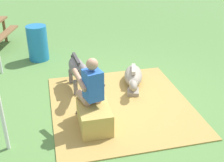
# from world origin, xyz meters

# --- Properties ---
(ground_plane) EXTENTS (24.00, 24.00, 0.00)m
(ground_plane) POSITION_xyz_m (0.00, 0.00, 0.00)
(ground_plane) COLOR #568442
(hay_patch) EXTENTS (2.94, 2.73, 0.02)m
(hay_patch) POSITION_xyz_m (-0.19, -0.12, 0.01)
(hay_patch) COLOR #AD8C47
(hay_patch) RESTS_ON ground
(hay_bale) EXTENTS (0.77, 0.53, 0.44)m
(hay_bale) POSITION_xyz_m (-0.81, 0.53, 0.22)
(hay_bale) COLOR tan
(hay_bale) RESTS_ON ground
(person_seated) EXTENTS (0.71, 0.52, 1.32)m
(person_seated) POSITION_xyz_m (-0.65, 0.56, 0.72)
(person_seated) COLOR tan
(person_seated) RESTS_ON ground
(pony_standing) EXTENTS (1.35, 0.38, 0.87)m
(pony_standing) POSITION_xyz_m (0.62, 0.62, 0.52)
(pony_standing) COLOR slate
(pony_standing) RESTS_ON ground
(pony_lying) EXTENTS (1.35, 0.66, 0.42)m
(pony_lying) POSITION_xyz_m (0.58, -0.61, 0.19)
(pony_lying) COLOR gray
(pony_lying) RESTS_ON ground
(water_barrel) EXTENTS (0.53, 0.53, 0.93)m
(water_barrel) POSITION_xyz_m (2.57, 1.43, 0.46)
(water_barrel) COLOR #1E72B2
(water_barrel) RESTS_ON ground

